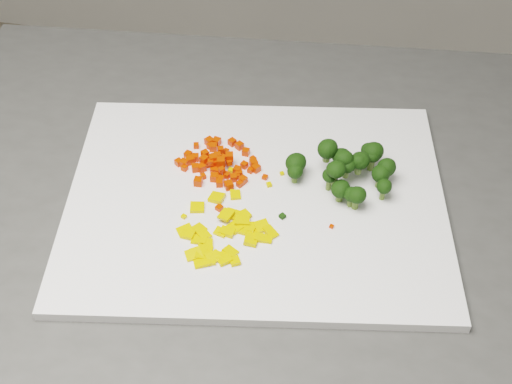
% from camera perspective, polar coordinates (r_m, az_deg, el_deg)
% --- Properties ---
extents(counter_block, '(1.11, 0.83, 0.90)m').
position_cam_1_polar(counter_block, '(1.28, 2.42, -14.93)').
color(counter_block, '#424240').
rests_on(counter_block, ground).
extents(cutting_board, '(0.53, 0.45, 0.01)m').
position_cam_1_polar(cutting_board, '(0.90, 0.00, -0.73)').
color(cutting_board, white).
rests_on(cutting_board, counter_block).
extents(carrot_pile, '(0.11, 0.11, 0.03)m').
position_cam_1_polar(carrot_pile, '(0.93, -3.13, 2.83)').
color(carrot_pile, red).
rests_on(carrot_pile, cutting_board).
extents(pepper_pile, '(0.12, 0.12, 0.02)m').
position_cam_1_polar(pepper_pile, '(0.86, -2.59, -2.52)').
color(pepper_pile, '#EEB40C').
rests_on(pepper_pile, cutting_board).
extents(broccoli_pile, '(0.13, 0.13, 0.06)m').
position_cam_1_polar(broccoli_pile, '(0.91, 7.10, 2.36)').
color(broccoli_pile, black).
rests_on(broccoli_pile, cutting_board).
extents(carrot_cube_0, '(0.01, 0.01, 0.01)m').
position_cam_1_polar(carrot_cube_0, '(0.93, -0.45, 1.75)').
color(carrot_cube_0, red).
rests_on(carrot_cube_0, carrot_pile).
extents(carrot_cube_1, '(0.01, 0.01, 0.01)m').
position_cam_1_polar(carrot_cube_1, '(0.93, -1.51, 1.75)').
color(carrot_cube_1, red).
rests_on(carrot_cube_1, carrot_pile).
extents(carrot_cube_2, '(0.01, 0.01, 0.01)m').
position_cam_1_polar(carrot_cube_2, '(0.92, -1.37, 1.51)').
color(carrot_cube_2, red).
rests_on(carrot_cube_2, carrot_pile).
extents(carrot_cube_3, '(0.01, 0.01, 0.01)m').
position_cam_1_polar(carrot_cube_3, '(0.93, -3.36, 2.36)').
color(carrot_cube_3, red).
rests_on(carrot_cube_3, carrot_pile).
extents(carrot_cube_4, '(0.01, 0.01, 0.01)m').
position_cam_1_polar(carrot_cube_4, '(0.92, -4.25, 1.25)').
color(carrot_cube_4, red).
rests_on(carrot_cube_4, carrot_pile).
extents(carrot_cube_5, '(0.01, 0.01, 0.01)m').
position_cam_1_polar(carrot_cube_5, '(0.93, -3.45, 2.70)').
color(carrot_cube_5, red).
rests_on(carrot_cube_5, carrot_pile).
extents(carrot_cube_6, '(0.01, 0.01, 0.01)m').
position_cam_1_polar(carrot_cube_6, '(0.94, -3.05, 2.35)').
color(carrot_cube_6, red).
rests_on(carrot_cube_6, carrot_pile).
extents(carrot_cube_7, '(0.01, 0.01, 0.01)m').
position_cam_1_polar(carrot_cube_7, '(0.93, -4.37, 1.96)').
color(carrot_cube_7, red).
rests_on(carrot_cube_7, carrot_pile).
extents(carrot_cube_8, '(0.01, 0.01, 0.01)m').
position_cam_1_polar(carrot_cube_8, '(0.94, -3.10, 2.89)').
color(carrot_cube_8, red).
rests_on(carrot_cube_8, carrot_pile).
extents(carrot_cube_9, '(0.01, 0.01, 0.01)m').
position_cam_1_polar(carrot_cube_9, '(0.91, -4.65, 0.84)').
color(carrot_cube_9, red).
rests_on(carrot_cube_9, carrot_pile).
extents(carrot_cube_10, '(0.01, 0.01, 0.01)m').
position_cam_1_polar(carrot_cube_10, '(0.93, -3.46, 1.76)').
color(carrot_cube_10, red).
rests_on(carrot_cube_10, carrot_pile).
extents(carrot_cube_11, '(0.01, 0.01, 0.01)m').
position_cam_1_polar(carrot_cube_11, '(0.95, -0.81, 3.22)').
color(carrot_cube_11, red).
rests_on(carrot_cube_11, carrot_pile).
extents(carrot_cube_12, '(0.01, 0.01, 0.01)m').
position_cam_1_polar(carrot_cube_12, '(0.97, -1.92, 4.01)').
color(carrot_cube_12, red).
rests_on(carrot_cube_12, carrot_pile).
extents(carrot_cube_13, '(0.01, 0.01, 0.01)m').
position_cam_1_polar(carrot_cube_13, '(0.91, -2.19, 0.55)').
color(carrot_cube_13, red).
rests_on(carrot_cube_13, carrot_pile).
extents(carrot_cube_14, '(0.01, 0.01, 0.01)m').
position_cam_1_polar(carrot_cube_14, '(0.94, -5.30, 2.56)').
color(carrot_cube_14, red).
rests_on(carrot_cube_14, carrot_pile).
extents(carrot_cube_15, '(0.01, 0.01, 0.01)m').
position_cam_1_polar(carrot_cube_15, '(0.95, -5.45, 2.99)').
color(carrot_cube_15, red).
rests_on(carrot_cube_15, carrot_pile).
extents(carrot_cube_16, '(0.01, 0.01, 0.01)m').
position_cam_1_polar(carrot_cube_16, '(0.94, -6.21, 2.38)').
color(carrot_cube_16, red).
rests_on(carrot_cube_16, carrot_pile).
extents(carrot_cube_17, '(0.01, 0.01, 0.01)m').
position_cam_1_polar(carrot_cube_17, '(0.93, -2.94, 2.59)').
color(carrot_cube_17, red).
rests_on(carrot_cube_17, carrot_pile).
extents(carrot_cube_18, '(0.01, 0.01, 0.01)m').
position_cam_1_polar(carrot_cube_18, '(0.93, -4.18, 2.61)').
color(carrot_cube_18, red).
rests_on(carrot_cube_18, carrot_pile).
extents(carrot_cube_19, '(0.01, 0.01, 0.01)m').
position_cam_1_polar(carrot_cube_19, '(0.92, -3.36, 1.18)').
color(carrot_cube_19, red).
rests_on(carrot_cube_19, carrot_pile).
extents(carrot_cube_20, '(0.01, 0.01, 0.01)m').
position_cam_1_polar(carrot_cube_20, '(0.94, -0.24, 2.63)').
color(carrot_cube_20, red).
rests_on(carrot_cube_20, carrot_pile).
extents(carrot_cube_21, '(0.01, 0.01, 0.01)m').
position_cam_1_polar(carrot_cube_21, '(0.93, -3.00, 1.67)').
color(carrot_cube_21, red).
rests_on(carrot_cube_21, carrot_pile).
extents(carrot_cube_22, '(0.01, 0.01, 0.01)m').
position_cam_1_polar(carrot_cube_22, '(0.94, -4.08, 2.26)').
color(carrot_cube_22, red).
rests_on(carrot_cube_22, carrot_pile).
extents(carrot_cube_23, '(0.01, 0.01, 0.01)m').
position_cam_1_polar(carrot_cube_23, '(0.94, -5.75, 1.93)').
color(carrot_cube_23, red).
rests_on(carrot_cube_23, carrot_pile).
extents(carrot_cube_24, '(0.01, 0.01, 0.01)m').
position_cam_1_polar(carrot_cube_24, '(0.97, -3.75, 4.05)').
color(carrot_cube_24, red).
rests_on(carrot_cube_24, carrot_pile).
extents(carrot_cube_25, '(0.01, 0.01, 0.01)m').
position_cam_1_polar(carrot_cube_25, '(0.93, -2.83, 2.44)').
color(carrot_cube_25, red).
rests_on(carrot_cube_25, carrot_pile).
extents(carrot_cube_26, '(0.01, 0.01, 0.01)m').
position_cam_1_polar(carrot_cube_26, '(0.93, -4.87, 1.94)').
color(carrot_cube_26, red).
rests_on(carrot_cube_26, carrot_pile).
extents(carrot_cube_27, '(0.01, 0.01, 0.01)m').
position_cam_1_polar(carrot_cube_27, '(0.94, -2.66, 2.29)').
color(carrot_cube_27, red).
rests_on(carrot_cube_27, carrot_pile).
extents(carrot_cube_28, '(0.01, 0.01, 0.01)m').
position_cam_1_polar(carrot_cube_28, '(0.96, -2.40, 3.26)').
color(carrot_cube_28, red).
rests_on(carrot_cube_28, carrot_pile).
extents(carrot_cube_29, '(0.01, 0.01, 0.01)m').
position_cam_1_polar(carrot_cube_29, '(0.95, -2.83, 3.38)').
color(carrot_cube_29, red).
rests_on(carrot_cube_29, carrot_pile).
extents(carrot_cube_30, '(0.01, 0.01, 0.01)m').
position_cam_1_polar(carrot_cube_30, '(0.96, -1.33, 3.72)').
color(carrot_cube_30, red).
rests_on(carrot_cube_30, carrot_pile).
extents(carrot_cube_31, '(0.01, 0.01, 0.01)m').
position_cam_1_polar(carrot_cube_31, '(0.92, -1.51, 1.31)').
color(carrot_cube_31, red).
rests_on(carrot_cube_31, carrot_pile).
extents(carrot_cube_32, '(0.01, 0.01, 0.01)m').
position_cam_1_polar(carrot_cube_32, '(0.95, -5.14, 2.56)').
color(carrot_cube_32, red).
rests_on(carrot_cube_32, carrot_pile).
extents(carrot_cube_33, '(0.01, 0.01, 0.01)m').
position_cam_1_polar(carrot_cube_33, '(0.92, -1.80, 1.15)').
color(carrot_cube_33, red).
rests_on(carrot_cube_33, carrot_pile).
extents(carrot_cube_34, '(0.01, 0.01, 0.01)m').
position_cam_1_polar(carrot_cube_34, '(0.93, -0.00, 1.91)').
color(carrot_cube_34, red).
rests_on(carrot_cube_34, carrot_pile).
extents(carrot_cube_35, '(0.01, 0.01, 0.01)m').
position_cam_1_polar(carrot_cube_35, '(0.93, -3.66, 2.40)').
color(carrot_cube_35, red).
rests_on(carrot_cube_35, carrot_pile).
extents(carrot_cube_36, '(0.01, 0.01, 0.01)m').
position_cam_1_polar(carrot_cube_36, '(0.91, -1.32, 0.63)').
color(carrot_cube_36, red).
rests_on(carrot_cube_36, carrot_pile).
extents(carrot_cube_37, '(0.01, 0.01, 0.01)m').
position_cam_1_polar(carrot_cube_37, '(0.91, -1.04, 0.97)').
color(carrot_cube_37, red).
rests_on(carrot_cube_37, carrot_pile).
extents(carrot_cube_38, '(0.01, 0.01, 0.01)m').
position_cam_1_polar(carrot_cube_38, '(0.94, -0.20, 2.32)').
color(carrot_cube_38, red).
rests_on(carrot_cube_38, carrot_pile).
extents(carrot_cube_39, '(0.01, 0.01, 0.01)m').
position_cam_1_polar(carrot_cube_39, '(0.94, -3.20, 2.06)').
color(carrot_cube_39, red).
rests_on(carrot_cube_39, carrot_pile).
extents(carrot_cube_40, '(0.01, 0.01, 0.01)m').
position_cam_1_polar(carrot_cube_40, '(0.93, -2.18, 2.39)').
color(carrot_cube_40, red).
rests_on(carrot_cube_40, carrot_pile).
extents(carrot_cube_41, '(0.01, 0.01, 0.01)m').
position_cam_1_polar(carrot_cube_41, '(0.97, -4.80, 3.71)').
color(carrot_cube_41, red).
rests_on(carrot_cube_41, carrot_pile).
extents(carrot_cube_42, '(0.01, 0.01, 0.01)m').
position_cam_1_polar(carrot_cube_42, '(0.94, -5.76, 2.30)').
color(carrot_cube_42, red).
rests_on(carrot_cube_42, carrot_pile).
extents(carrot_cube_43, '(0.01, 0.01, 0.01)m').
position_cam_1_polar(carrot_cube_43, '(0.91, -2.95, 0.71)').
color(carrot_cube_43, red).
rests_on(carrot_cube_43, carrot_pile).
extents(carrot_cube_44, '(0.01, 0.01, 0.01)m').
position_cam_1_polar(carrot_cube_44, '(0.94, -0.95, 2.17)').
color(carrot_cube_44, red).
rests_on(carrot_cube_44, carrot_pile).
extents(carrot_cube_45, '(0.01, 0.01, 0.01)m').
position_cam_1_polar(carrot_cube_45, '(0.96, -3.45, 3.59)').
color(carrot_cube_45, red).
rests_on(carrot_cube_45, carrot_pile).
extents(carrot_cube_46, '(0.01, 0.01, 0.01)m').
position_cam_1_polar(carrot_cube_46, '(0.94, -2.92, 2.40)').
color(carrot_cube_46, red).
rests_on(carrot_cube_46, carrot_pile).
extents(carrot_cube_47, '(0.01, 0.01, 0.01)m').
position_cam_1_polar(carrot_cube_47, '(0.97, -3.17, 4.04)').
color(carrot_cube_47, red).
rests_on(carrot_cube_47, carrot_pile).
extents(carrot_cube_48, '(0.01, 0.01, 0.01)m').
position_cam_1_polar(carrot_cube_48, '(0.95, -5.39, 2.95)').
color(carrot_cube_48, red).
rests_on(carrot_cube_48, carrot_pile).
extents(carrot_cube_49, '(0.01, 0.01, 0.01)m').
position_cam_1_polar(carrot_cube_49, '(0.94, -2.63, 2.74)').
color(carrot_cube_49, red).
rests_on(carrot_cube_49, carrot_pile).
extents(carrot_cube_50, '(0.01, 0.01, 0.01)m').
position_cam_1_polar(carrot_cube_50, '(0.96, -3.64, 3.70)').
color(carrot_cube_50, red).
rests_on(carrot_cube_50, carrot_pile).
extents(carrot_cube_51, '(0.01, 0.01, 0.01)m').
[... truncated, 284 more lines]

